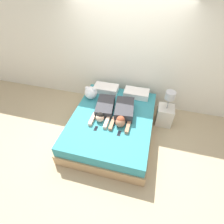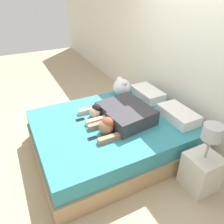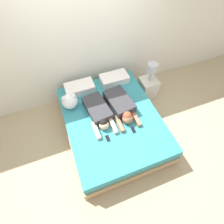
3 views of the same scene
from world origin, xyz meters
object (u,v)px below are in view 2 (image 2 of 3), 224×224
object	(u,v)px
bed	(112,135)
cell_phone_right	(92,138)
nightstand	(202,168)
cell_phone_left	(80,120)
pillow_head_right	(178,115)
plush_toy	(122,87)
person_right	(126,121)
pillow_head_left	(147,93)
person_left	(113,107)

from	to	relation	value
bed	cell_phone_right	world-z (taller)	cell_phone_right
cell_phone_right	nightstand	bearing A→B (deg)	49.75
cell_phone_left	nightstand	world-z (taller)	nightstand
pillow_head_right	plush_toy	world-z (taller)	plush_toy
cell_phone_left	person_right	bearing A→B (deg)	47.98
pillow_head_left	nightstand	xyz separation A→B (m)	(1.52, -0.24, -0.27)
pillow_head_right	plush_toy	distance (m)	1.11
person_right	plush_toy	xyz separation A→B (m)	(-0.88, 0.41, 0.05)
person_right	nightstand	xyz separation A→B (m)	(0.91, 0.53, -0.30)
pillow_head_right	person_left	xyz separation A→B (m)	(-0.60, -0.74, 0.01)
bed	pillow_head_right	bearing A→B (deg)	66.20
pillow_head_right	cell_phone_left	size ratio (longest dim) A/B	4.66
person_left	cell_phone_right	bearing A→B (deg)	-49.05
cell_phone_right	plush_toy	xyz separation A→B (m)	(-0.91, 0.93, 0.15)
person_left	cell_phone_right	distance (m)	0.71
bed	pillow_head_right	world-z (taller)	pillow_head_right
bed	cell_phone_right	size ratio (longest dim) A/B	17.31
person_left	person_right	distance (m)	0.44
plush_toy	pillow_head_right	bearing A→B (deg)	18.80
pillow_head_right	plush_toy	bearing A→B (deg)	-161.20
pillow_head_left	nightstand	distance (m)	1.56
person_left	person_right	size ratio (longest dim) A/B	1.02
pillow_head_right	cell_phone_left	xyz separation A→B (m)	(-0.62, -1.27, -0.07)
pillow_head_left	nightstand	size ratio (longest dim) A/B	0.64
plush_toy	nightstand	xyz separation A→B (m)	(1.79, 0.12, -0.35)
pillow_head_right	cell_phone_right	distance (m)	1.29
person_left	person_right	bearing A→B (deg)	-3.06
pillow_head_left	person_left	distance (m)	0.76
nightstand	pillow_head_left	bearing A→B (deg)	171.20
pillow_head_right	person_left	bearing A→B (deg)	-128.93
pillow_head_right	cell_phone_left	distance (m)	1.42
nightstand	cell_phone_left	bearing A→B (deg)	-142.76
cell_phone_right	pillow_head_right	bearing A→B (deg)	83.95
pillow_head_left	pillow_head_right	xyz separation A→B (m)	(0.77, 0.00, 0.00)
pillow_head_left	person_right	bearing A→B (deg)	-51.54
bed	nightstand	size ratio (longest dim) A/B	2.37
bed	cell_phone_right	xyz separation A→B (m)	(0.25, -0.41, 0.26)
bed	pillow_head_right	xyz separation A→B (m)	(0.39, 0.87, 0.33)
person_right	cell_phone_left	distance (m)	0.69
pillow_head_left	cell_phone_right	distance (m)	1.43
person_left	cell_phone_right	size ratio (longest dim) A/B	7.39
cell_phone_left	cell_phone_right	bearing A→B (deg)	-0.76
pillow_head_left	plush_toy	bearing A→B (deg)	-127.44
cell_phone_left	cell_phone_right	world-z (taller)	same
pillow_head_left	person_left	world-z (taller)	person_left
person_left	cell_phone_left	world-z (taller)	person_left
pillow_head_right	cell_phone_left	bearing A→B (deg)	-115.86
pillow_head_left	cell_phone_left	xyz separation A→B (m)	(0.15, -1.27, -0.07)
bed	person_left	xyz separation A→B (m)	(-0.22, 0.13, 0.34)
pillow_head_right	person_left	size ratio (longest dim) A/B	0.63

